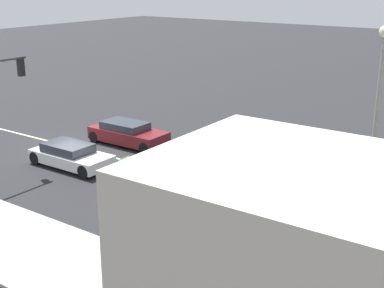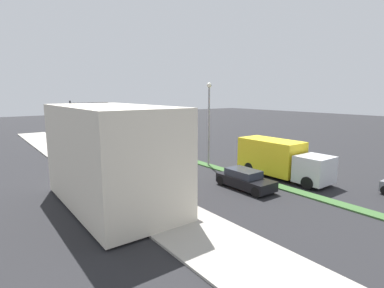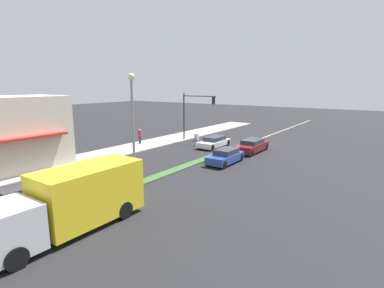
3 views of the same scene
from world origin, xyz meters
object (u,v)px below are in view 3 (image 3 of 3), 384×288
(suv_black, at_px, (19,199))
(van_white, at_px, (214,142))
(traffic_signal_main, at_px, (193,109))
(warning_aframe_sign, at_px, (197,137))
(street_lamp, at_px, (133,115))
(delivery_truck, at_px, (73,200))
(pedestrian, at_px, (140,136))
(coupe_blue, at_px, (225,156))
(sedan_maroon, at_px, (252,146))

(suv_black, bearing_deg, van_white, -90.00)
(traffic_signal_main, bearing_deg, van_white, 156.33)
(warning_aframe_sign, bearing_deg, suv_black, 99.29)
(street_lamp, relative_size, delivery_truck, 0.98)
(street_lamp, relative_size, pedestrian, 4.35)
(street_lamp, distance_m, coupe_blue, 9.85)
(delivery_truck, xyz_separation_m, van_white, (4.40, -20.16, -0.89))
(traffic_signal_main, height_order, pedestrian, traffic_signal_main)
(delivery_truck, relative_size, coupe_blue, 1.87)
(traffic_signal_main, xyz_separation_m, delivery_truck, (-8.32, 21.88, -2.43))
(warning_aframe_sign, bearing_deg, pedestrian, 55.71)
(delivery_truck, distance_m, coupe_blue, 14.78)
(traffic_signal_main, xyz_separation_m, suv_black, (-3.92, 22.33, -3.25))
(pedestrian, distance_m, coupe_blue, 12.17)
(street_lamp, height_order, pedestrian, street_lamp)
(pedestrian, bearing_deg, suv_black, 114.27)
(pedestrian, distance_m, sedan_maroon, 12.62)
(sedan_maroon, xyz_separation_m, suv_black, (4.40, 20.72, 0.02))
(coupe_blue, bearing_deg, pedestrian, -8.22)
(pedestrian, height_order, delivery_truck, delivery_truck)
(van_white, bearing_deg, sedan_maroon, -178.47)
(delivery_truck, bearing_deg, pedestrian, -53.88)
(pedestrian, relative_size, warning_aframe_sign, 2.02)
(warning_aframe_sign, height_order, van_white, van_white)
(coupe_blue, bearing_deg, suv_black, 73.85)
(pedestrian, xyz_separation_m, sedan_maroon, (-12.04, -3.79, -0.38))
(coupe_blue, bearing_deg, street_lamp, 75.74)
(pedestrian, relative_size, delivery_truck, 0.23)
(pedestrian, bearing_deg, delivery_truck, 126.12)
(pedestrian, height_order, coupe_blue, pedestrian)
(pedestrian, xyz_separation_m, suv_black, (-7.64, 16.94, -0.36))
(pedestrian, xyz_separation_m, delivery_truck, (-12.04, 16.49, 0.46))
(coupe_blue, bearing_deg, warning_aframe_sign, -42.73)
(suv_black, bearing_deg, warning_aframe_sign, -80.71)
(traffic_signal_main, distance_m, suv_black, 22.90)
(warning_aframe_sign, distance_m, coupe_blue, 11.05)
(suv_black, xyz_separation_m, coupe_blue, (-4.40, -15.20, -0.03))
(suv_black, distance_m, coupe_blue, 15.82)
(pedestrian, height_order, warning_aframe_sign, pedestrian)
(coupe_blue, bearing_deg, traffic_signal_main, -40.58)
(suv_black, bearing_deg, sedan_maroon, -101.99)
(traffic_signal_main, xyz_separation_m, warning_aframe_sign, (-0.21, -0.36, -3.47))
(sedan_maroon, relative_size, van_white, 1.06)
(street_lamp, distance_m, pedestrian, 14.80)
(delivery_truck, height_order, coupe_blue, delivery_truck)
(traffic_signal_main, distance_m, street_lamp, 16.96)
(warning_aframe_sign, xyz_separation_m, van_white, (-3.71, 2.08, 0.15))
(van_white, bearing_deg, street_lamp, 98.89)
(suv_black, bearing_deg, street_lamp, -108.59)
(street_lamp, relative_size, warning_aframe_sign, 8.80)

